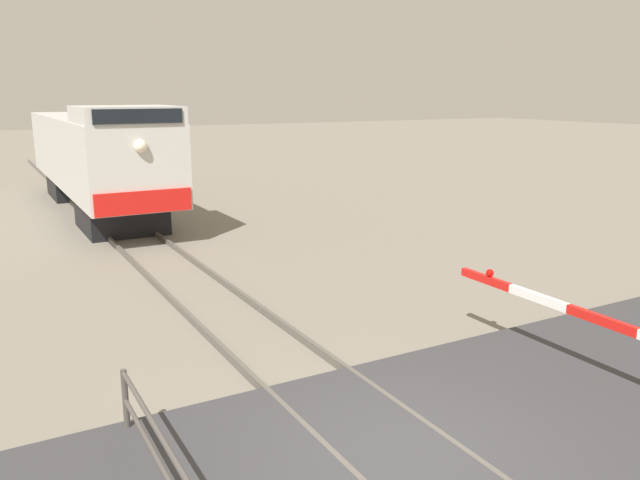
{
  "coord_description": "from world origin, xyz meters",
  "views": [
    {
      "loc": [
        -4.22,
        -5.48,
        4.4
      ],
      "look_at": [
        1.03,
        3.93,
        1.89
      ],
      "focal_mm": 35.52,
      "sensor_mm": 36.0,
      "label": 1
    }
  ],
  "objects": [
    {
      "name": "rail_track_left",
      "position": [
        -0.72,
        0.0,
        0.07
      ],
      "size": [
        0.08,
        80.0,
        0.15
      ],
      "primitive_type": "cube",
      "color": "#59544C",
      "rests_on": "ground_plane"
    },
    {
      "name": "locomotive",
      "position": [
        0.0,
        19.27,
        2.1
      ],
      "size": [
        2.86,
        14.59,
        4.02
      ],
      "color": "black",
      "rests_on": "ground_plane"
    },
    {
      "name": "guard_railing",
      "position": [
        -2.77,
        0.78,
        0.63
      ],
      "size": [
        0.08,
        3.1,
        0.95
      ],
      "color": "#4C4742",
      "rests_on": "ground_plane"
    },
    {
      "name": "ground_plane",
      "position": [
        0.0,
        0.0,
        0.0
      ],
      "size": [
        160.0,
        160.0,
        0.0
      ],
      "primitive_type": "plane",
      "color": "gray"
    },
    {
      "name": "road_surface",
      "position": [
        0.0,
        0.0,
        0.07
      ],
      "size": [
        36.0,
        4.91,
        0.15
      ],
      "primitive_type": "cube",
      "color": "#38383A",
      "rests_on": "ground_plane"
    },
    {
      "name": "rail_track_right",
      "position": [
        0.72,
        0.0,
        0.07
      ],
      "size": [
        0.08,
        80.0,
        0.15
      ],
      "primitive_type": "cube",
      "color": "#59544C",
      "rests_on": "ground_plane"
    }
  ]
}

